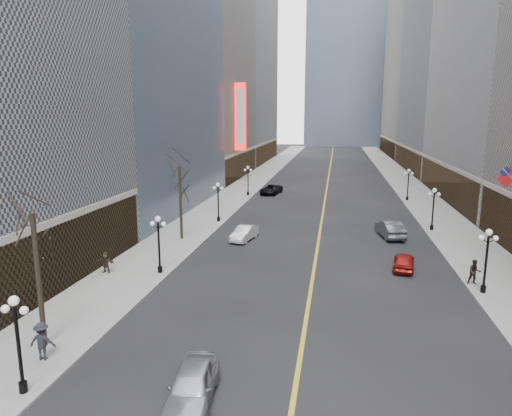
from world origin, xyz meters
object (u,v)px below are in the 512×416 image
at_px(streetlamp_west_1, 159,238).
at_px(car_nb_far, 271,189).
at_px(streetlamp_west_2, 218,198).
at_px(car_nb_near, 192,386).
at_px(streetlamp_east_1, 487,254).
at_px(streetlamp_east_3, 408,181).
at_px(streetlamp_east_2, 433,205).
at_px(car_sb_far, 390,229).
at_px(car_sb_mid, 404,261).
at_px(streetlamp_west_0, 17,335).
at_px(car_nb_mid, 244,233).
at_px(streetlamp_west_3, 248,178).

bearing_deg(streetlamp_west_1, car_nb_far, 85.24).
bearing_deg(streetlamp_west_2, car_nb_near, -77.25).
xyz_separation_m(streetlamp_east_1, streetlamp_east_3, (0.00, 36.00, 0.00)).
height_order(streetlamp_east_2, car_sb_far, streetlamp_east_2).
bearing_deg(car_nb_far, streetlamp_east_2, -34.51).
bearing_deg(car_sb_far, car_sb_mid, 79.27).
height_order(streetlamp_west_0, car_sb_far, streetlamp_west_0).
height_order(streetlamp_east_1, car_nb_mid, streetlamp_east_1).
relative_size(streetlamp_east_2, car_sb_mid, 1.13).
relative_size(streetlamp_east_2, streetlamp_west_0, 1.00).
relative_size(streetlamp_west_3, car_nb_near, 0.95).
xyz_separation_m(streetlamp_east_3, car_sb_far, (-4.70, -21.30, -2.04)).
distance_m(streetlamp_west_3, car_sb_far, 28.54).
xyz_separation_m(streetlamp_west_0, car_nb_near, (7.52, 0.79, -2.09)).
bearing_deg(car_sb_far, car_nb_near, 58.36).
bearing_deg(car_nb_mid, streetlamp_east_1, -18.34).
distance_m(streetlamp_west_0, car_sb_far, 36.11).
xyz_separation_m(streetlamp_west_2, car_nb_near, (7.52, -33.21, -2.09)).
bearing_deg(car_sb_mid, streetlamp_east_3, -89.19).
distance_m(streetlamp_east_3, streetlamp_west_2, 29.68).
bearing_deg(car_sb_far, car_nb_mid, 3.72).
bearing_deg(car_nb_mid, streetlamp_west_0, -87.94).
bearing_deg(streetlamp_west_1, car_sb_far, 37.89).
bearing_deg(streetlamp_east_2, car_nb_near, -115.84).
xyz_separation_m(streetlamp_west_0, car_sb_far, (18.90, 30.70, -2.04)).
bearing_deg(streetlamp_east_3, car_nb_far, 172.64).
bearing_deg(streetlamp_east_2, streetlamp_west_0, -124.77).
bearing_deg(streetlamp_east_3, car_sb_mid, -98.47).
distance_m(streetlamp_east_1, car_nb_near, 22.24).
xyz_separation_m(streetlamp_west_2, car_nb_far, (3.22, 20.63, -2.16)).
relative_size(streetlamp_east_1, car_nb_far, 0.84).
xyz_separation_m(streetlamp_east_1, car_nb_near, (-16.08, -15.21, -2.09)).
relative_size(car_nb_near, car_sb_far, 0.91).
bearing_deg(car_nb_mid, car_nb_far, 104.20).
bearing_deg(car_nb_mid, streetlamp_west_3, 111.74).
height_order(streetlamp_east_2, car_nb_near, streetlamp_east_2).
xyz_separation_m(streetlamp_east_2, car_nb_mid, (-19.10, -7.03, -2.20)).
height_order(car_nb_mid, car_sb_mid, car_nb_mid).
bearing_deg(streetlamp_west_2, streetlamp_west_1, -90.00).
height_order(streetlamp_east_1, streetlamp_west_1, same).
height_order(streetlamp_east_2, streetlamp_west_2, same).
distance_m(car_nb_mid, car_nb_far, 27.69).
height_order(streetlamp_east_2, streetlamp_west_1, same).
bearing_deg(streetlamp_east_1, car_nb_mid, 150.12).
bearing_deg(streetlamp_west_2, car_nb_far, 81.13).
bearing_deg(car_nb_mid, car_sb_far, 26.07).
distance_m(streetlamp_east_3, streetlamp_west_3, 23.60).
bearing_deg(car_sb_far, streetlamp_west_1, 27.08).
relative_size(streetlamp_east_3, car_sb_mid, 1.13).
xyz_separation_m(streetlamp_east_1, streetlamp_west_3, (-23.60, 36.00, 0.00)).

